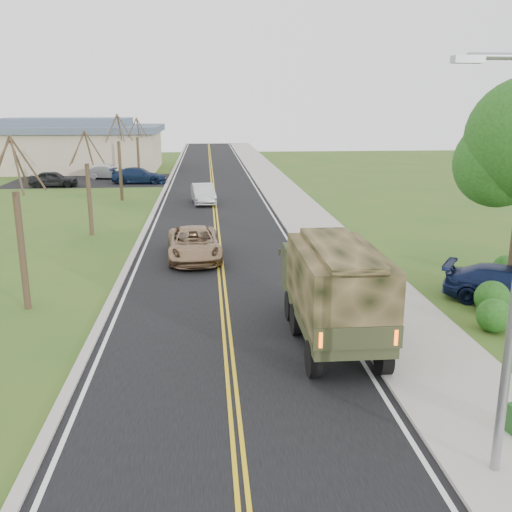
{
  "coord_description": "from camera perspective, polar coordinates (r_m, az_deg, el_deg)",
  "views": [
    {
      "loc": [
        -0.53,
        -9.84,
        7.04
      ],
      "look_at": [
        1.17,
        9.82,
        1.8
      ],
      "focal_mm": 40.0,
      "sensor_mm": 36.0,
      "label": 1
    }
  ],
  "objects": [
    {
      "name": "sedan_silver",
      "position": [
        42.36,
        -5.29,
        6.22
      ],
      "size": [
        1.94,
        4.47,
        1.43
      ],
      "primitive_type": "imported",
      "rotation": [
        0.0,
        0.0,
        0.1
      ],
      "color": "silver",
      "rests_on": "ground"
    },
    {
      "name": "lot_car_navy",
      "position": [
        54.25,
        -11.63,
        7.88
      ],
      "size": [
        5.11,
        2.28,
        1.46
      ],
      "primitive_type": "imported",
      "rotation": [
        0.0,
        0.0,
        1.52
      ],
      "color": "#101F3C",
      "rests_on": "ground"
    },
    {
      "name": "curb_left",
      "position": [
        50.46,
        -9.08,
        6.72
      ],
      "size": [
        0.3,
        120.0,
        0.1
      ],
      "primitive_type": "cube",
      "color": "#9E998E",
      "rests_on": "ground"
    },
    {
      "name": "commercial_building",
      "position": [
        67.74,
        -18.45,
        10.44
      ],
      "size": [
        25.5,
        21.5,
        5.65
      ],
      "color": "tan",
      "rests_on": "ground"
    },
    {
      "name": "bare_tree_c",
      "position": [
        44.52,
        -13.46,
        8.97
      ],
      "size": [
        2.04,
        2.39,
        6.42
      ],
      "color": "#38281C",
      "rests_on": "ground"
    },
    {
      "name": "bare_tree_b",
      "position": [
        32.81,
        -16.38,
        6.27
      ],
      "size": [
        1.83,
        2.14,
        5.73
      ],
      "color": "#38281C",
      "rests_on": "ground"
    },
    {
      "name": "military_truck",
      "position": [
        17.16,
        7.72,
        -2.92
      ],
      "size": [
        2.29,
        6.45,
        3.21
      ],
      "rotation": [
        0.0,
        0.0,
        -0.0
      ],
      "color": "black",
      "rests_on": "ground"
    },
    {
      "name": "lot_car_dark",
      "position": [
        53.95,
        -19.59,
        7.27
      ],
      "size": [
        4.15,
        1.71,
        1.41
      ],
      "primitive_type": "imported",
      "rotation": [
        0.0,
        0.0,
        1.58
      ],
      "color": "black",
      "rests_on": "ground"
    },
    {
      "name": "curb_right",
      "position": [
        50.54,
        0.41,
        6.93
      ],
      "size": [
        0.3,
        120.0,
        0.12
      ],
      "primitive_type": "cube",
      "color": "#9E998E",
      "rests_on": "ground"
    },
    {
      "name": "lot_car_silver",
      "position": [
        58.21,
        -14.54,
        8.14
      ],
      "size": [
        4.4,
        2.19,
        1.39
      ],
      "primitive_type": "imported",
      "rotation": [
        0.0,
        0.0,
        1.39
      ],
      "color": "#B4B5B9",
      "rests_on": "ground"
    },
    {
      "name": "road",
      "position": [
        50.34,
        -4.33,
        6.79
      ],
      "size": [
        8.0,
        120.0,
        0.01
      ],
      "primitive_type": "cube",
      "color": "black",
      "rests_on": "ground"
    },
    {
      "name": "bare_tree_a",
      "position": [
        21.33,
        -22.5,
        1.78
      ],
      "size": [
        1.93,
        2.26,
        6.08
      ],
      "color": "#38281C",
      "rests_on": "ground"
    },
    {
      "name": "sidewalk_right",
      "position": [
        50.74,
        2.39,
        6.93
      ],
      "size": [
        3.2,
        120.0,
        0.1
      ],
      "primitive_type": "cube",
      "color": "#9E998E",
      "rests_on": "ground"
    },
    {
      "name": "pickup_navy",
      "position": [
        22.66,
        24.13,
        -2.77
      ],
      "size": [
        4.98,
        4.16,
        1.36
      ],
      "primitive_type": "imported",
      "rotation": [
        0.0,
        0.0,
        0.99
      ],
      "color": "#10193B",
      "rests_on": "ground"
    },
    {
      "name": "bare_tree_d",
      "position": [
        56.39,
        -11.71,
        10.0
      ],
      "size": [
        1.88,
        2.2,
        5.91
      ],
      "color": "#38281C",
      "rests_on": "ground"
    },
    {
      "name": "suv_champagne",
      "position": [
        26.95,
        -6.23,
        1.23
      ],
      "size": [
        2.72,
        5.35,
        1.45
      ],
      "primitive_type": "imported",
      "rotation": [
        0.0,
        0.0,
        0.06
      ],
      "color": "#9A7857",
      "rests_on": "ground"
    },
    {
      "name": "ground",
      "position": [
        12.11,
        -1.61,
        -20.68
      ],
      "size": [
        160.0,
        160.0,
        0.0
      ],
      "primitive_type": "plane",
      "color": "#30551C",
      "rests_on": "ground"
    }
  ]
}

